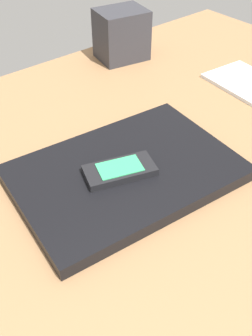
% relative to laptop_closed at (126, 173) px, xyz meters
% --- Properties ---
extents(desk_surface, '(1.20, 0.80, 0.03)m').
position_rel_laptop_closed_xyz_m(desk_surface, '(-0.09, -0.04, -0.03)').
color(desk_surface, olive).
rests_on(desk_surface, ground).
extents(laptop_closed, '(0.37, 0.27, 0.02)m').
position_rel_laptop_closed_xyz_m(laptop_closed, '(0.00, 0.00, 0.00)').
color(laptop_closed, black).
rests_on(laptop_closed, desk_surface).
extents(cell_phone_on_laptop, '(0.12, 0.08, 0.01)m').
position_rel_laptop_closed_xyz_m(cell_phone_on_laptop, '(0.02, 0.00, 0.02)').
color(cell_phone_on_laptop, black).
rests_on(cell_phone_on_laptop, laptop_closed).
extents(desk_organizer, '(0.13, 0.11, 0.11)m').
position_rel_laptop_closed_xyz_m(desk_organizer, '(-0.27, -0.34, 0.05)').
color(desk_organizer, '#2D2D33').
rests_on(desk_organizer, desk_surface).
extents(notepad, '(0.14, 0.20, 0.01)m').
position_rel_laptop_closed_xyz_m(notepad, '(-0.40, -0.05, -0.01)').
color(notepad, white).
rests_on(notepad, desk_surface).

